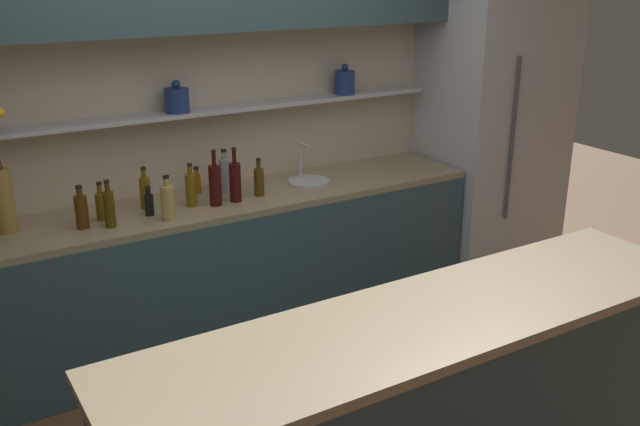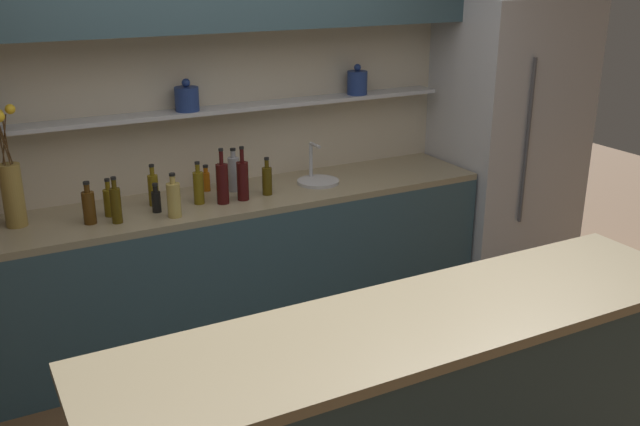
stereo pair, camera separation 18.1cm
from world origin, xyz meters
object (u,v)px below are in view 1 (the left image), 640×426
(bottle_oil_2, at_px, (145,192))
(bottle_spirit_11, at_px, (168,202))
(bottle_wine_10, at_px, (215,184))
(bottle_spirit_7, at_px, (81,211))
(bottle_oil_3, at_px, (101,205))
(bottle_oil_4, at_px, (259,181))
(bottle_sauce_8, at_px, (149,203))
(bottle_oil_9, at_px, (191,189))
(flower_vase, at_px, (1,191))
(sink_fixture, at_px, (308,179))
(bottle_sauce_5, at_px, (197,182))
(bottle_spirit_1, at_px, (225,175))
(bottle_oil_6, at_px, (109,208))
(bottle_wine_0, at_px, (235,181))
(refrigerator, at_px, (491,140))

(bottle_oil_2, xyz_separation_m, bottle_spirit_11, (0.05, -0.24, 0.00))
(bottle_wine_10, relative_size, bottle_spirit_11, 1.32)
(bottle_spirit_7, distance_m, bottle_spirit_11, 0.45)
(bottle_oil_3, height_order, bottle_oil_4, bottle_oil_4)
(bottle_sauce_8, bearing_deg, bottle_oil_9, 6.46)
(flower_vase, xyz_separation_m, sink_fixture, (1.78, -0.06, -0.20))
(bottle_oil_3, height_order, bottle_sauce_5, bottle_oil_3)
(bottle_oil_2, relative_size, bottle_oil_3, 1.14)
(bottle_spirit_1, distance_m, bottle_oil_6, 0.80)
(bottle_oil_3, distance_m, bottle_spirit_11, 0.36)
(flower_vase, relative_size, bottle_oil_9, 2.58)
(bottle_oil_3, relative_size, bottle_oil_6, 0.83)
(sink_fixture, height_order, bottle_wine_0, bottle_wine_0)
(refrigerator, height_order, bottle_sauce_8, refrigerator)
(bottle_oil_6, bearing_deg, bottle_oil_3, 94.25)
(bottle_wine_0, distance_m, bottle_oil_2, 0.52)
(bottle_sauce_5, relative_size, bottle_spirit_7, 0.70)
(flower_vase, bearing_deg, bottle_wine_10, -8.37)
(bottle_spirit_7, bearing_deg, bottle_sauce_5, 18.89)
(refrigerator, relative_size, bottle_oil_6, 7.85)
(bottle_wine_0, bearing_deg, bottle_oil_3, 173.80)
(flower_vase, xyz_separation_m, bottle_wine_0, (1.24, -0.16, -0.10))
(refrigerator, height_order, bottle_oil_6, refrigerator)
(bottle_spirit_1, relative_size, bottle_sauce_5, 1.64)
(flower_vase, distance_m, sink_fixture, 1.79)
(refrigerator, distance_m, bottle_oil_9, 2.33)
(bottle_oil_4, bearing_deg, refrigerator, 0.66)
(bottle_oil_4, distance_m, bottle_wine_10, 0.30)
(bottle_oil_3, height_order, bottle_spirit_7, bottle_spirit_7)
(bottle_sauce_8, bearing_deg, flower_vase, 169.62)
(bottle_oil_2, height_order, bottle_oil_4, bottle_oil_2)
(bottle_sauce_5, xyz_separation_m, bottle_oil_9, (-0.12, -0.21, 0.03))
(sink_fixture, bearing_deg, bottle_oil_3, -179.47)
(flower_vase, height_order, bottle_oil_6, flower_vase)
(bottle_wine_0, distance_m, bottle_oil_3, 0.77)
(sink_fixture, xyz_separation_m, bottle_wine_0, (-0.55, -0.09, 0.10))
(bottle_oil_9, bearing_deg, bottle_spirit_7, -176.02)
(refrigerator, bearing_deg, bottle_wine_0, -178.75)
(bottle_oil_4, distance_m, bottle_oil_9, 0.42)
(flower_vase, bearing_deg, refrigerator, -1.95)
(bottle_oil_4, height_order, bottle_spirit_11, bottle_spirit_11)
(bottle_oil_3, bearing_deg, refrigerator, -0.75)
(refrigerator, distance_m, bottle_oil_4, 1.91)
(bottle_spirit_1, distance_m, bottle_spirit_11, 0.54)
(bottle_oil_9, height_order, bottle_spirit_11, bottle_oil_9)
(bottle_spirit_7, bearing_deg, bottle_wine_10, -1.24)
(sink_fixture, relative_size, bottle_spirit_11, 1.06)
(sink_fixture, bearing_deg, refrigerator, -1.85)
(flower_vase, bearing_deg, bottle_spirit_11, -17.91)
(bottle_wine_0, xyz_separation_m, bottle_sauce_8, (-0.51, 0.03, -0.05))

